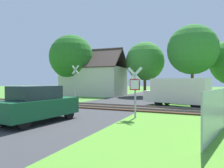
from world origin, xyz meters
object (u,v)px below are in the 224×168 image
tree_center (145,61)px  mail_truck (178,91)px  tree_right (192,50)px  parked_car (38,104)px  stop_sign_near (135,88)px  fence_panel (215,113)px  crossing_sign_far (75,81)px  tree_left (71,57)px  house (94,80)px

tree_center → mail_truck: 12.38m
tree_right → parked_car: (-6.46, -17.18, -4.75)m
stop_sign_near → tree_right: tree_right is taller
fence_panel → tree_center: bearing=34.6°
crossing_sign_far → tree_left: tree_left is taller
tree_right → fence_panel: (1.20, -16.63, -4.80)m
tree_center → stop_sign_near: bearing=-77.7°
crossing_sign_far → mail_truck: 9.59m
parked_car → tree_center: bearing=95.2°
stop_sign_near → fence_panel: (3.73, -2.50, -0.78)m
crossing_sign_far → fence_panel: 14.42m
house → fence_panel: house is taller
tree_right → tree_center: size_ratio=1.14×
tree_right → crossing_sign_far: bearing=-141.9°
house → parked_car: house is taller
tree_left → tree_center: bearing=17.8°
house → tree_left: tree_left is taller
crossing_sign_far → mail_truck: crossing_sign_far is taller
stop_sign_near → tree_left: bearing=-36.5°
crossing_sign_far → fence_panel: crossing_sign_far is taller
stop_sign_near → tree_center: (-3.62, 16.66, 3.18)m
crossing_sign_far → stop_sign_near: bearing=-28.0°
house → tree_right: size_ratio=1.07×
crossing_sign_far → tree_right: bearing=47.2°
fence_panel → parked_car: bearing=107.8°
tree_right → parked_car: size_ratio=2.04×
tree_right → tree_left: tree_left is taller
tree_right → house: bearing=174.5°
crossing_sign_far → tree_right: 13.70m
crossing_sign_far → tree_right: tree_right is taller
stop_sign_near → house: bearing=-46.4°
stop_sign_near → tree_right: (2.53, 14.13, 4.02)m
stop_sign_near → parked_car: stop_sign_near is taller
tree_right → mail_truck: size_ratio=1.62×
tree_center → parked_car: bearing=-90.9°
mail_truck → tree_right: bearing=10.8°
tree_center → mail_truck: bearing=-63.4°
crossing_sign_far → fence_panel: size_ratio=0.92×
house → tree_left: size_ratio=1.05×
tree_right → mail_truck: (-0.85, -8.07, -4.41)m
crossing_sign_far → tree_left: size_ratio=0.42×
stop_sign_near → crossing_sign_far: bearing=-28.8°
mail_truck → parked_car: bearing=165.1°
fence_panel → tree_left: bearing=60.9°
house → tree_left: 4.66m
mail_truck → crossing_sign_far: bearing=107.3°
stop_sign_near → crossing_sign_far: crossing_sign_far is taller
mail_truck → parked_car: size_ratio=1.26×
mail_truck → parked_car: 10.70m
stop_sign_near → fence_panel: stop_sign_near is taller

